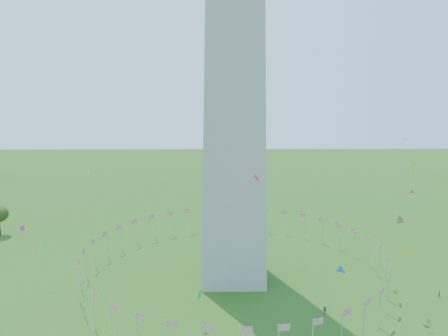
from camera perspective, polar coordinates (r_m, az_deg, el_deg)
The scene contains 2 objects.
flag_ring at distance 121.54m, azimuth 1.20°, elevation -12.20°, with size 80.24×80.24×9.00m.
kites_aloft at distance 90.13m, azimuth 12.13°, elevation -9.28°, with size 114.47×64.58×37.18m.
Camera 1 is at (-3.99, -61.98, 51.59)m, focal length 35.00 mm.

